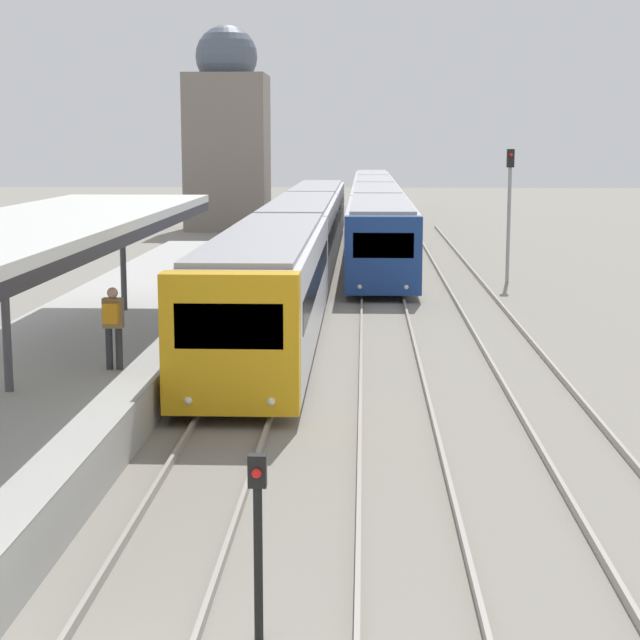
{
  "coord_description": "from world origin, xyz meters",
  "views": [
    {
      "loc": [
        2.52,
        -8.85,
        5.45
      ],
      "look_at": [
        1.6,
        13.83,
        1.65
      ],
      "focal_mm": 60.0,
      "sensor_mm": 36.0,
      "label": 1
    }
  ],
  "objects_px": {
    "train_near": "(301,235)",
    "train_far": "(375,205)",
    "person_on_platform": "(113,321)",
    "signal_post_near": "(258,528)",
    "signal_mast_far": "(509,199)"
  },
  "relations": [
    {
      "from": "signal_mast_far",
      "to": "train_near",
      "type": "bearing_deg",
      "value": 172.15
    },
    {
      "from": "train_far",
      "to": "signal_mast_far",
      "type": "bearing_deg",
      "value": -77.43
    },
    {
      "from": "signal_post_near",
      "to": "train_far",
      "type": "bearing_deg",
      "value": 88.05
    },
    {
      "from": "train_near",
      "to": "signal_post_near",
      "type": "height_order",
      "value": "train_near"
    },
    {
      "from": "train_near",
      "to": "train_far",
      "type": "distance_m",
      "value": 21.34
    },
    {
      "from": "person_on_platform",
      "to": "signal_post_near",
      "type": "distance_m",
      "value": 10.56
    },
    {
      "from": "train_far",
      "to": "person_on_platform",
      "type": "bearing_deg",
      "value": -97.48
    },
    {
      "from": "person_on_platform",
      "to": "signal_post_near",
      "type": "height_order",
      "value": "person_on_platform"
    },
    {
      "from": "train_near",
      "to": "train_far",
      "type": "height_order",
      "value": "train_near"
    },
    {
      "from": "person_on_platform",
      "to": "train_far",
      "type": "relative_size",
      "value": 0.03
    },
    {
      "from": "signal_post_near",
      "to": "signal_mast_far",
      "type": "bearing_deg",
      "value": 77.6
    },
    {
      "from": "signal_post_near",
      "to": "signal_mast_far",
      "type": "xyz_separation_m",
      "value": [
        6.76,
        30.73,
        1.93
      ]
    },
    {
      "from": "signal_mast_far",
      "to": "person_on_platform",
      "type": "bearing_deg",
      "value": -116.91
    },
    {
      "from": "train_near",
      "to": "person_on_platform",
      "type": "bearing_deg",
      "value": -96.37
    },
    {
      "from": "person_on_platform",
      "to": "signal_post_near",
      "type": "xyz_separation_m",
      "value": [
        3.86,
        -9.81,
        -0.6
      ]
    }
  ]
}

